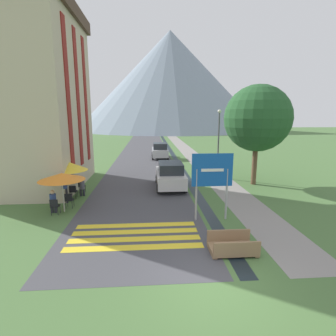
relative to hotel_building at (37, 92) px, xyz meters
The scene contains 22 objects.
ground_plane 13.98m from the hotel_building, 40.42° to the left, with size 160.00×160.00×0.00m, color #476B38.
road 20.37m from the hotel_building, 69.04° to the left, with size 6.40×60.00×0.01m.
footpath 23.15m from the hotel_building, 54.17° to the left, with size 2.20×60.00×0.01m.
drainage_channel 21.90m from the hotel_building, 59.52° to the left, with size 0.60×60.00×0.00m.
crosswalk_marking 12.84m from the hotel_building, 51.31° to the right, with size 5.44×2.54×0.01m.
mountain_distant 78.48m from the hotel_building, 78.77° to the left, with size 64.76×64.76×33.23m.
hotel_building is the anchor object (origin of this frame).
road_sign 13.43m from the hotel_building, 34.10° to the right, with size 1.97×0.11×3.28m.
footbridge 16.05m from the hotel_building, 44.02° to the right, with size 1.70×1.10×0.65m.
parked_car_near 10.70m from the hotel_building, ahead, with size 1.99×4.23×1.82m.
parked_car_far 15.72m from the hotel_building, 53.09° to the left, with size 1.92×3.87×1.82m.
cafe_chair_nearest 8.90m from the hotel_building, 65.75° to the right, with size 0.40×0.40×0.85m.
cafe_chair_near_left 8.44m from the hotel_building, 57.95° to the right, with size 0.40×0.40×0.85m.
cafe_chair_far_right 7.13m from the hotel_building, 34.25° to the right, with size 0.40×0.40×0.85m.
cafe_chair_middle 7.47m from the hotel_building, 48.82° to the right, with size 0.40×0.40×0.85m.
cafe_umbrella_front_orange 7.81m from the hotel_building, 61.41° to the right, with size 2.35×2.35×2.10m.
cafe_umbrella_middle_yellow 6.07m from the hotel_building, 48.77° to the right, with size 2.29×2.29×2.24m.
person_seated_near 8.52m from the hotel_building, 66.01° to the right, with size 0.32×0.32×1.23m.
person_standing_terrace 7.40m from the hotel_building, 57.06° to the right, with size 0.32×0.32×1.66m.
person_seated_far 7.30m from the hotel_building, 39.93° to the right, with size 0.32×0.32×1.19m.
streetlamp 13.55m from the hotel_building, ahead, with size 0.28×0.28×5.46m.
tree_by_path 15.35m from the hotel_building, ahead, with size 4.70×4.70×7.16m.
Camera 1 is at (-1.85, -7.05, 5.04)m, focal length 28.00 mm.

